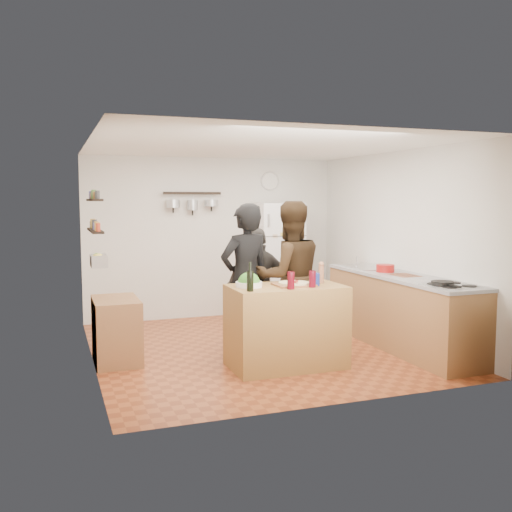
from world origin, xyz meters
name	(u,v)px	position (x,y,z in m)	size (l,w,h in m)	color
room_shell	(248,246)	(0.00, 0.39, 1.25)	(4.20, 4.20, 4.20)	brown
prep_island	(286,326)	(0.01, -0.85, 0.46)	(1.25, 0.72, 0.91)	#A1743B
pizza_board	(294,285)	(0.09, -0.87, 0.92)	(0.42, 0.34, 0.02)	brown
pizza	(294,283)	(0.09, -0.87, 0.94)	(0.34, 0.34, 0.02)	beige
salad_bowl	(249,284)	(-0.41, -0.80, 0.94)	(0.29, 0.29, 0.06)	white
wine_bottle	(250,281)	(-0.49, -1.07, 1.02)	(0.07, 0.07, 0.21)	black
wine_glass_near	(291,280)	(-0.04, -1.09, 1.00)	(0.08, 0.08, 0.19)	#4F0611
wine_glass_far	(312,279)	(0.23, -1.05, 1.00)	(0.07, 0.07, 0.18)	#510614
pepper_mill	(321,274)	(0.46, -0.80, 1.01)	(0.06, 0.06, 0.20)	#9C6041
salt_canister	(316,279)	(0.31, -0.97, 0.98)	(0.09, 0.09, 0.14)	navy
person_left	(245,280)	(-0.26, -0.25, 0.91)	(0.66, 0.43, 1.81)	black
person_center	(289,277)	(0.29, -0.30, 0.92)	(0.89, 0.70, 1.84)	black
person_back	(259,287)	(0.05, 0.15, 0.75)	(0.88, 0.37, 1.50)	#2E2B29
counter_run	(400,312)	(1.70, -0.55, 0.45)	(0.63, 2.63, 0.90)	#9E7042
stove_top	(452,286)	(1.70, -1.50, 0.91)	(0.60, 0.62, 0.02)	white
skillet	(443,283)	(1.60, -1.48, 0.94)	(0.25, 0.25, 0.05)	black
sink	(366,267)	(1.70, 0.30, 0.92)	(0.50, 0.80, 0.03)	silver
cutting_board	(404,276)	(1.70, -0.61, 0.91)	(0.30, 0.40, 0.02)	brown
red_bowl	(385,268)	(1.65, -0.26, 0.97)	(0.23, 0.23, 0.10)	#A01312
fridge	(277,260)	(0.95, 1.75, 0.90)	(0.70, 0.68, 1.80)	white
wall_clock	(270,181)	(0.95, 2.08, 2.15)	(0.30, 0.30, 0.03)	silver
spice_shelf_lower	(95,231)	(-1.93, 0.20, 1.50)	(0.12, 1.00, 0.03)	black
spice_shelf_upper	(94,200)	(-1.93, 0.20, 1.85)	(0.12, 1.00, 0.03)	black
produce_basket	(99,261)	(-1.90, 0.20, 1.15)	(0.18, 0.35, 0.14)	silver
side_table	(116,330)	(-1.74, -0.01, 0.36)	(0.50, 0.80, 0.73)	#91643D
pot_rack	(192,193)	(-0.35, 2.00, 1.95)	(0.90, 0.04, 0.04)	black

